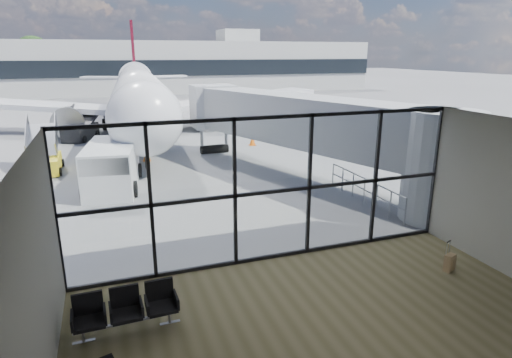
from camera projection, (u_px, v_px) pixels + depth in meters
ground at (146, 109)px, 49.64m from camera, size 220.00×220.00×0.00m
lounge_shell at (364, 241)px, 8.38m from camera, size 12.02×8.01×4.51m
glass_curtain_wall at (273, 190)px, 12.84m from camera, size 12.10×0.12×4.50m
jet_bridge at (313, 127)px, 20.65m from camera, size 8.00×16.50×4.33m
apron_railing at (364, 187)px, 18.22m from camera, size 0.06×5.46×1.11m
far_terminal at (127, 66)px, 68.13m from camera, size 80.00×12.20×11.00m
tree_5 at (34, 55)px, 72.13m from camera, size 6.27×6.27×9.03m
seating_row at (126, 307)px, 9.83m from camera, size 2.35×0.72×1.04m
suitcase at (450, 262)px, 12.57m from camera, size 0.40×0.34×0.93m
airliner at (138, 92)px, 36.60m from camera, size 32.91×38.16×9.83m
service_van at (112, 166)px, 20.05m from camera, size 2.93×5.14×2.13m
belt_loader at (81, 131)px, 31.67m from camera, size 2.94×4.37×1.92m
mobile_stairs at (44, 162)px, 23.04m from camera, size 1.86×3.41×2.38m
traffic_cone_b at (147, 156)px, 25.52m from camera, size 0.46×0.46×0.66m
traffic_cone_c at (252, 141)px, 29.86m from camera, size 0.47×0.47×0.66m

